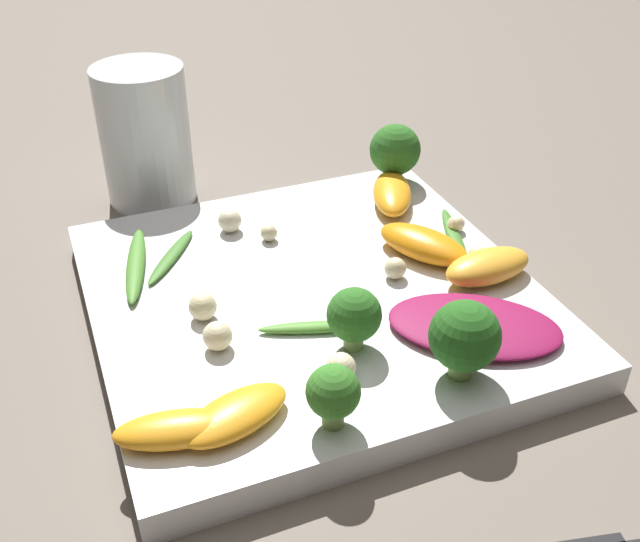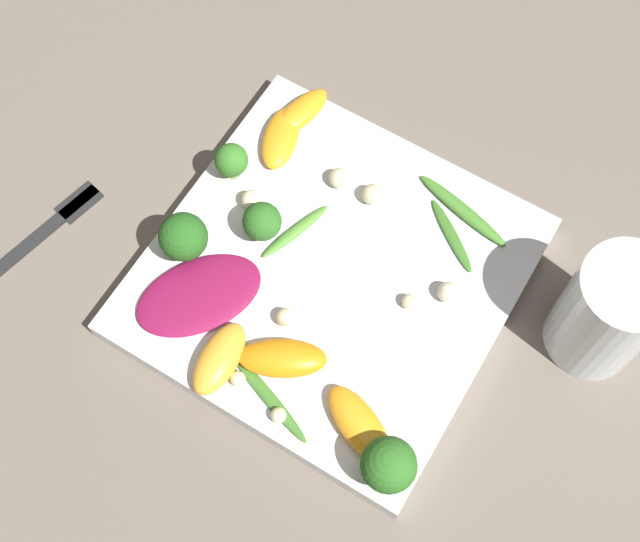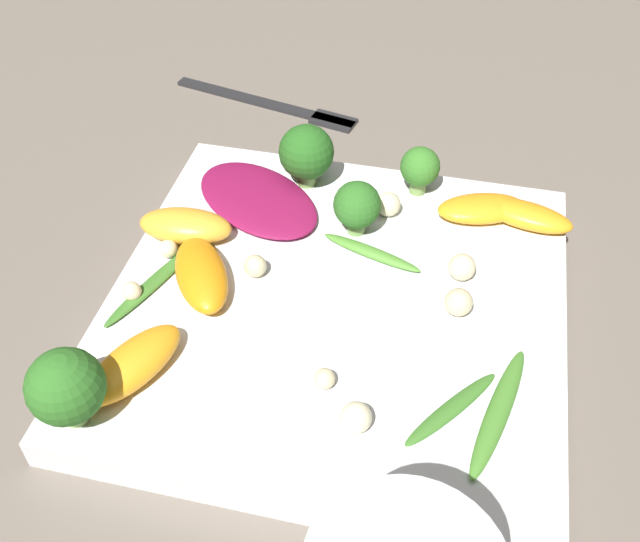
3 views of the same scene
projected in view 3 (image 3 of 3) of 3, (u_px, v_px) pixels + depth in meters
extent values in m
plane|color=#6B6056|center=(336.00, 321.00, 0.50)|extent=(2.40, 2.40, 0.00)
cube|color=white|center=(336.00, 310.00, 0.49)|extent=(0.29, 0.29, 0.02)
cube|color=#262628|center=(264.00, 101.00, 0.68)|extent=(0.05, 0.18, 0.01)
cube|color=#262628|center=(333.00, 119.00, 0.66)|extent=(0.03, 0.04, 0.01)
ellipsoid|color=maroon|center=(258.00, 199.00, 0.55)|extent=(0.11, 0.13, 0.01)
ellipsoid|color=orange|center=(201.00, 274.00, 0.48)|extent=(0.08, 0.06, 0.02)
ellipsoid|color=orange|center=(133.00, 364.00, 0.43)|extent=(0.08, 0.06, 0.02)
ellipsoid|color=orange|center=(482.00, 208.00, 0.53)|extent=(0.05, 0.07, 0.01)
ellipsoid|color=orange|center=(526.00, 215.00, 0.53)|extent=(0.04, 0.07, 0.02)
ellipsoid|color=#FCAD33|center=(186.00, 226.00, 0.52)|extent=(0.04, 0.07, 0.02)
cylinder|color=#84AD5B|center=(361.00, 224.00, 0.52)|extent=(0.01, 0.01, 0.02)
sphere|color=#2D6B23|center=(361.00, 205.00, 0.51)|extent=(0.03, 0.03, 0.03)
cylinder|color=#84AD5B|center=(74.00, 409.00, 0.41)|extent=(0.01, 0.01, 0.02)
sphere|color=#2D6B23|center=(66.00, 387.00, 0.40)|extent=(0.04, 0.04, 0.04)
cylinder|color=#7A9E51|center=(307.00, 174.00, 0.56)|extent=(0.01, 0.01, 0.02)
sphere|color=#26601E|center=(306.00, 152.00, 0.55)|extent=(0.04, 0.04, 0.04)
cylinder|color=#7A9E51|center=(418.00, 184.00, 0.55)|extent=(0.01, 0.01, 0.02)
sphere|color=#387A28|center=(420.00, 167.00, 0.54)|extent=(0.03, 0.03, 0.03)
ellipsoid|color=#3D7528|center=(154.00, 282.00, 0.49)|extent=(0.09, 0.04, 0.00)
ellipsoid|color=#47842D|center=(498.00, 411.00, 0.41)|extent=(0.10, 0.03, 0.01)
ellipsoid|color=#518E33|center=(371.00, 253.00, 0.51)|extent=(0.03, 0.07, 0.01)
ellipsoid|color=#3D7528|center=(451.00, 409.00, 0.42)|extent=(0.07, 0.05, 0.00)
sphere|color=beige|center=(388.00, 204.00, 0.53)|extent=(0.02, 0.02, 0.02)
sphere|color=beige|center=(255.00, 266.00, 0.49)|extent=(0.02, 0.02, 0.02)
sphere|color=beige|center=(462.00, 267.00, 0.49)|extent=(0.02, 0.02, 0.02)
sphere|color=beige|center=(132.00, 291.00, 0.48)|extent=(0.01, 0.01, 0.01)
sphere|color=beige|center=(356.00, 417.00, 0.40)|extent=(0.02, 0.02, 0.02)
sphere|color=beige|center=(168.00, 249.00, 0.50)|extent=(0.01, 0.01, 0.01)
sphere|color=beige|center=(325.00, 379.00, 0.43)|extent=(0.01, 0.01, 0.01)
sphere|color=beige|center=(459.00, 302.00, 0.47)|extent=(0.02, 0.02, 0.02)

